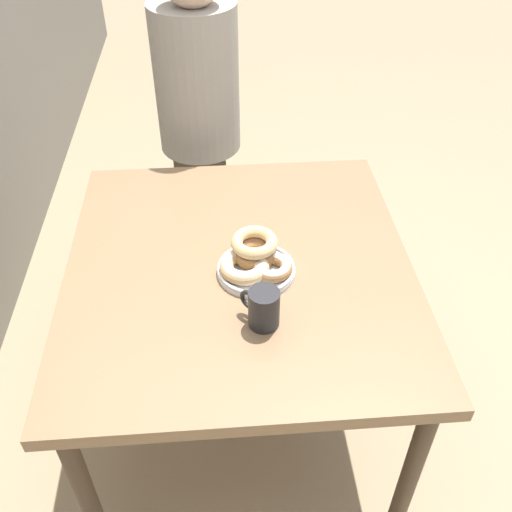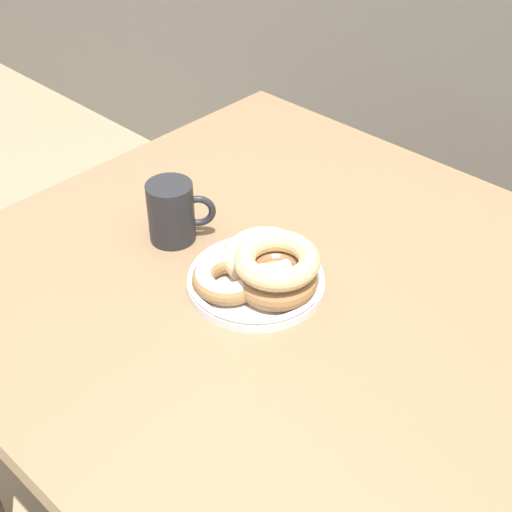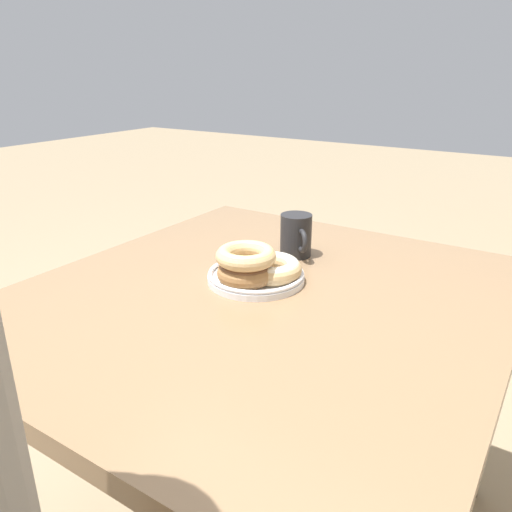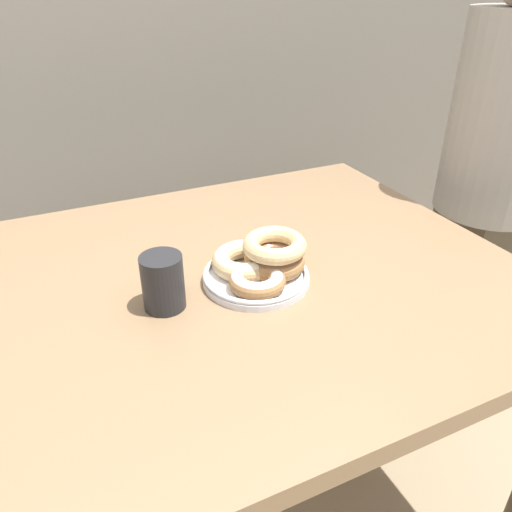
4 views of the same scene
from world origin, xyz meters
The scene contains 4 objects.
dining_table centered at (0.00, 0.13, 0.66)m, with size 1.06×0.97×0.73m.
donut_plate centered at (-0.03, 0.09, 0.77)m, with size 0.24×0.25×0.09m.
coffee_mug centered at (-0.23, 0.09, 0.79)m, with size 0.10×0.10×0.11m.
person_figure centered at (0.80, 0.24, 0.74)m, with size 0.33×0.31×1.40m.
Camera 4 is at (-0.41, -0.69, 1.28)m, focal length 35.00 mm.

